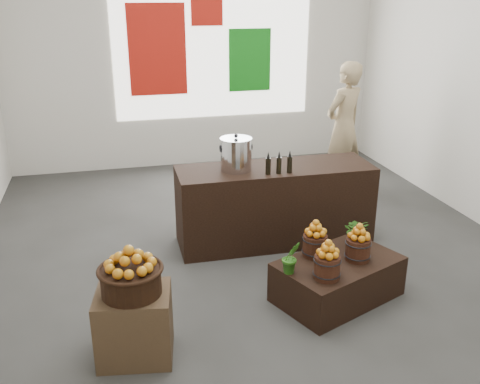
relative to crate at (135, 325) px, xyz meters
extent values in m
plane|color=#363633|center=(1.39, 1.49, -0.29)|extent=(7.00, 7.00, 0.00)
cube|color=beige|center=(1.39, 4.99, 1.71)|extent=(6.00, 0.04, 4.00)
cube|color=white|center=(1.69, 4.97, 1.71)|extent=(3.20, 0.02, 2.40)
cube|color=#AE170D|center=(0.79, 4.96, 1.61)|extent=(0.90, 0.04, 1.40)
cube|color=#127415|center=(2.29, 4.96, 1.41)|extent=(0.70, 0.04, 1.00)
cube|color=#AE170D|center=(1.59, 4.96, 2.21)|extent=(0.50, 0.04, 0.50)
cube|color=brown|center=(0.00, 0.00, 0.00)|extent=(0.65, 0.56, 0.58)
cylinder|color=black|center=(0.00, 0.00, 0.39)|extent=(0.46, 0.46, 0.21)
cube|color=black|center=(1.92, 0.41, -0.09)|extent=(1.33, 1.09, 0.40)
cylinder|color=#39190F|center=(1.68, 0.14, 0.21)|extent=(0.23, 0.23, 0.21)
cylinder|color=#39190F|center=(2.10, 0.39, 0.21)|extent=(0.23, 0.23, 0.21)
cylinder|color=#39190F|center=(1.74, 0.56, 0.21)|extent=(0.23, 0.23, 0.21)
imported|color=#245A13|center=(2.24, 0.72, 0.24)|extent=(0.30, 0.28, 0.27)
imported|color=#245A13|center=(1.41, 0.31, 0.26)|extent=(0.18, 0.16, 0.30)
cube|color=black|center=(1.72, 1.76, 0.17)|extent=(2.23, 0.74, 0.91)
cylinder|color=silver|center=(1.27, 1.77, 0.79)|extent=(0.34, 0.34, 0.34)
imported|color=#9F8862|center=(3.25, 3.28, 0.64)|extent=(0.80, 0.70, 1.86)
camera|label=1|loc=(-0.07, -3.68, 2.48)|focal=40.00mm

